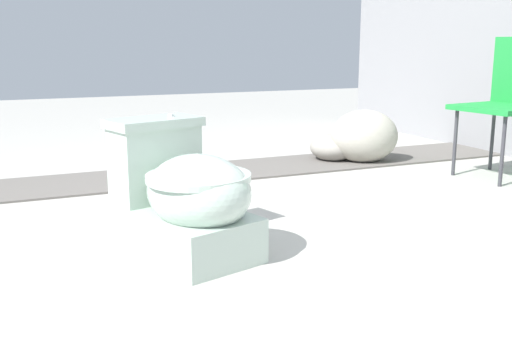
% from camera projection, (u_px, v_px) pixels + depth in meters
% --- Properties ---
extents(ground_plane, '(14.00, 14.00, 0.00)m').
position_uv_depth(ground_plane, '(216.00, 249.00, 2.38)').
color(ground_plane, '#A8A59E').
extents(gravel_strip, '(0.56, 8.00, 0.01)m').
position_uv_depth(gravel_strip, '(220.00, 171.00, 3.77)').
color(gravel_strip, '#605B56').
rests_on(gravel_strip, ground).
extents(toilet, '(0.71, 0.53, 0.52)m').
position_uv_depth(toilet, '(185.00, 197.00, 2.29)').
color(toilet, '#B2C6B7').
rests_on(toilet, ground).
extents(folding_chair_left, '(0.49, 0.49, 0.83)m').
position_uv_depth(folding_chair_left, '(512.00, 92.00, 3.57)').
color(folding_chair_left, '#1E8C38').
rests_on(folding_chair_left, ground).
extents(boulder_near, '(0.44, 0.44, 0.19)m').
position_uv_depth(boulder_near, '(333.00, 147.00, 4.12)').
color(boulder_near, gray).
rests_on(boulder_near, ground).
extents(boulder_far, '(0.47, 0.54, 0.36)m').
position_uv_depth(boulder_far, '(364.00, 136.00, 4.04)').
color(boulder_far, '#ADA899').
rests_on(boulder_far, ground).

